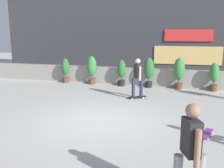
# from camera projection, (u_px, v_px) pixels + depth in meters

# --- Properties ---
(ground_plane) EXTENTS (48.00, 48.00, 0.00)m
(ground_plane) POSITION_uv_depth(u_px,v_px,m) (99.00, 121.00, 8.01)
(ground_plane) COLOR #B2AFA8
(planter_wall) EXTENTS (18.00, 0.40, 0.90)m
(planter_wall) POSITION_uv_depth(u_px,v_px,m) (136.00, 77.00, 13.58)
(planter_wall) COLOR gray
(planter_wall) RESTS_ON ground
(building_backdrop) EXTENTS (20.00, 2.08, 6.50)m
(building_backdrop) POSITION_uv_depth(u_px,v_px,m) (148.00, 25.00, 16.80)
(building_backdrop) COLOR #38383D
(building_backdrop) RESTS_ON ground
(potted_plant_0) EXTENTS (0.44, 0.44, 1.36)m
(potted_plant_0) POSITION_uv_depth(u_px,v_px,m) (65.00, 69.00, 14.16)
(potted_plant_0) COLOR brown
(potted_plant_0) RESTS_ON ground
(potted_plant_1) EXTENTS (0.52, 0.52, 1.52)m
(potted_plant_1) POSITION_uv_depth(u_px,v_px,m) (92.00, 68.00, 13.70)
(potted_plant_1) COLOR brown
(potted_plant_1) RESTS_ON ground
(potted_plant_2) EXTENTS (0.45, 0.45, 1.37)m
(potted_plant_2) POSITION_uv_depth(u_px,v_px,m) (121.00, 71.00, 13.27)
(potted_plant_2) COLOR black
(potted_plant_2) RESTS_ON ground
(potted_plant_3) EXTENTS (0.52, 0.52, 1.51)m
(potted_plant_3) POSITION_uv_depth(u_px,v_px,m) (149.00, 70.00, 12.86)
(potted_plant_3) COLOR black
(potted_plant_3) RESTS_ON ground
(potted_plant_4) EXTENTS (0.54, 0.54, 1.56)m
(potted_plant_4) POSITION_uv_depth(u_px,v_px,m) (179.00, 71.00, 12.45)
(potted_plant_4) COLOR brown
(potted_plant_4) RESTS_ON ground
(potted_plant_5) EXTENTS (0.45, 0.45, 1.36)m
(potted_plant_5) POSITION_uv_depth(u_px,v_px,m) (214.00, 75.00, 12.03)
(potted_plant_5) COLOR brown
(potted_plant_5) RESTS_ON ground
(skater_by_wall_right) EXTENTS (0.77, 0.62, 1.70)m
(skater_by_wall_right) POSITION_uv_depth(u_px,v_px,m) (137.00, 77.00, 10.61)
(skater_by_wall_right) COLOR black
(skater_by_wall_right) RESTS_ON ground
(skater_far_left) EXTENTS (0.82, 0.53, 1.70)m
(skater_far_left) POSITION_uv_depth(u_px,v_px,m) (190.00, 152.00, 3.85)
(skater_far_left) COLOR black
(skater_far_left) RESTS_ON ground
(skateboard_near_camera) EXTENTS (0.41, 0.82, 0.08)m
(skateboard_near_camera) POSITION_uv_depth(u_px,v_px,m) (207.00, 133.00, 6.84)
(skateboard_near_camera) COLOR #72338C
(skateboard_near_camera) RESTS_ON ground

